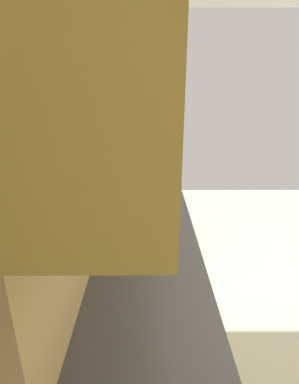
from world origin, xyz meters
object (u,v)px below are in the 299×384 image
oven_range (150,200)px  microwave (145,187)px  bowl (155,248)px  kettle (152,175)px

oven_range → microwave: bearing=177.9°
bowl → kettle: (1.28, -0.00, 0.04)m
oven_range → microwave: (-1.21, 0.04, 0.59)m
microwave → bowl: 0.70m
microwave → bowl: microwave is taller
microwave → kettle: microwave is taller
oven_range → kettle: (-0.61, -0.02, 0.50)m
bowl → kettle: 1.28m
kettle → oven_range: bearing=1.5°
oven_range → microwave: 1.34m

